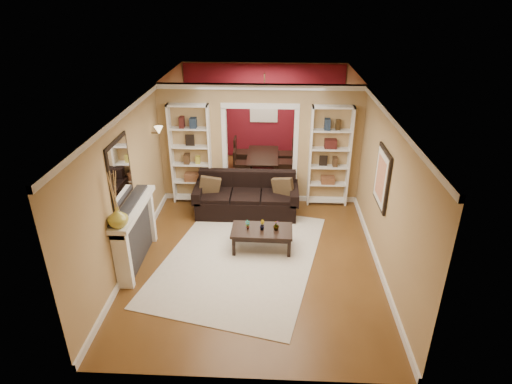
# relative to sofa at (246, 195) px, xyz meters

# --- Properties ---
(floor) EXTENTS (8.00, 8.00, 0.00)m
(floor) POSITION_rel_sofa_xyz_m (0.27, -0.45, -0.44)
(floor) COLOR brown
(floor) RESTS_ON ground
(ceiling) EXTENTS (8.00, 8.00, 0.00)m
(ceiling) POSITION_rel_sofa_xyz_m (0.27, -0.45, 2.26)
(ceiling) COLOR white
(ceiling) RESTS_ON ground
(wall_back) EXTENTS (8.00, 0.00, 8.00)m
(wall_back) POSITION_rel_sofa_xyz_m (0.27, 3.55, 0.91)
(wall_back) COLOR tan
(wall_back) RESTS_ON ground
(wall_front) EXTENTS (8.00, 0.00, 8.00)m
(wall_front) POSITION_rel_sofa_xyz_m (0.27, -4.45, 0.91)
(wall_front) COLOR tan
(wall_front) RESTS_ON ground
(wall_left) EXTENTS (0.00, 8.00, 8.00)m
(wall_left) POSITION_rel_sofa_xyz_m (-1.98, -0.45, 0.91)
(wall_left) COLOR tan
(wall_left) RESTS_ON ground
(wall_right) EXTENTS (0.00, 8.00, 8.00)m
(wall_right) POSITION_rel_sofa_xyz_m (2.52, -0.45, 0.91)
(wall_right) COLOR tan
(wall_right) RESTS_ON ground
(partition_wall) EXTENTS (4.50, 0.15, 2.70)m
(partition_wall) POSITION_rel_sofa_xyz_m (0.27, 0.75, 0.91)
(partition_wall) COLOR tan
(partition_wall) RESTS_ON floor
(red_back_panel) EXTENTS (4.44, 0.04, 2.64)m
(red_back_panel) POSITION_rel_sofa_xyz_m (0.27, 3.52, 0.88)
(red_back_panel) COLOR maroon
(red_back_panel) RESTS_ON floor
(dining_window) EXTENTS (0.78, 0.03, 0.98)m
(dining_window) POSITION_rel_sofa_xyz_m (0.27, 3.48, 1.11)
(dining_window) COLOR #8CA5CC
(dining_window) RESTS_ON wall_back
(area_rug) EXTENTS (3.42, 4.21, 0.01)m
(area_rug) POSITION_rel_sofa_xyz_m (0.00, -1.74, -0.43)
(area_rug) COLOR beige
(area_rug) RESTS_ON floor
(sofa) EXTENTS (2.26, 0.97, 0.88)m
(sofa) POSITION_rel_sofa_xyz_m (0.00, 0.00, 0.00)
(sofa) COLOR black
(sofa) RESTS_ON floor
(pillow_left) EXTENTS (0.46, 0.20, 0.44)m
(pillow_left) POSITION_rel_sofa_xyz_m (-0.80, -0.02, 0.21)
(pillow_left) COLOR brown
(pillow_left) RESTS_ON sofa
(pillow_right) EXTENTS (0.47, 0.30, 0.45)m
(pillow_right) POSITION_rel_sofa_xyz_m (0.80, -0.02, 0.22)
(pillow_right) COLOR brown
(pillow_right) RESTS_ON sofa
(coffee_table) EXTENTS (1.16, 0.65, 0.44)m
(coffee_table) POSITION_rel_sofa_xyz_m (0.39, -1.43, -0.22)
(coffee_table) COLOR black
(coffee_table) RESTS_ON floor
(plant_left) EXTENTS (0.12, 0.10, 0.18)m
(plant_left) POSITION_rel_sofa_xyz_m (0.12, -1.43, 0.09)
(plant_left) COLOR #336626
(plant_left) RESTS_ON coffee_table
(plant_center) EXTENTS (0.11, 0.12, 0.19)m
(plant_center) POSITION_rel_sofa_xyz_m (0.39, -1.43, 0.09)
(plant_center) COLOR #336626
(plant_center) RESTS_ON coffee_table
(plant_right) EXTENTS (0.15, 0.15, 0.20)m
(plant_right) POSITION_rel_sofa_xyz_m (0.66, -1.43, 0.09)
(plant_right) COLOR #336626
(plant_right) RESTS_ON coffee_table
(bookshelf_left) EXTENTS (0.90, 0.30, 2.30)m
(bookshelf_left) POSITION_rel_sofa_xyz_m (-1.28, 0.58, 0.71)
(bookshelf_left) COLOR white
(bookshelf_left) RESTS_ON floor
(bookshelf_right) EXTENTS (0.90, 0.30, 2.30)m
(bookshelf_right) POSITION_rel_sofa_xyz_m (1.82, 0.58, 0.71)
(bookshelf_right) COLOR white
(bookshelf_right) RESTS_ON floor
(fireplace) EXTENTS (0.32, 1.70, 1.16)m
(fireplace) POSITION_rel_sofa_xyz_m (-1.82, -1.95, 0.14)
(fireplace) COLOR white
(fireplace) RESTS_ON floor
(vase) EXTENTS (0.34, 0.34, 0.33)m
(vase) POSITION_rel_sofa_xyz_m (-1.82, -2.65, 0.89)
(vase) COLOR #A9A236
(vase) RESTS_ON fireplace
(mirror) EXTENTS (0.03, 0.95, 1.10)m
(mirror) POSITION_rel_sofa_xyz_m (-1.96, -1.95, 1.36)
(mirror) COLOR silver
(mirror) RESTS_ON wall_left
(wall_sconce) EXTENTS (0.18, 0.18, 0.22)m
(wall_sconce) POSITION_rel_sofa_xyz_m (-1.88, 0.10, 1.39)
(wall_sconce) COLOR #FFE0A5
(wall_sconce) RESTS_ON wall_left
(framed_art) EXTENTS (0.04, 0.85, 1.05)m
(framed_art) POSITION_rel_sofa_xyz_m (2.48, -1.45, 1.11)
(framed_art) COLOR black
(framed_art) RESTS_ON wall_right
(dining_table) EXTENTS (1.47, 0.82, 0.52)m
(dining_table) POSITION_rel_sofa_xyz_m (0.31, 2.29, -0.18)
(dining_table) COLOR black
(dining_table) RESTS_ON floor
(dining_chair_nw) EXTENTS (0.47, 0.47, 0.77)m
(dining_chair_nw) POSITION_rel_sofa_xyz_m (-0.24, 1.99, -0.06)
(dining_chair_nw) COLOR black
(dining_chair_nw) RESTS_ON floor
(dining_chair_ne) EXTENTS (0.54, 0.54, 0.85)m
(dining_chair_ne) POSITION_rel_sofa_xyz_m (0.86, 1.99, -0.02)
(dining_chair_ne) COLOR black
(dining_chair_ne) RESTS_ON floor
(dining_chair_sw) EXTENTS (0.48, 0.48, 0.90)m
(dining_chair_sw) POSITION_rel_sofa_xyz_m (-0.24, 2.59, 0.01)
(dining_chair_sw) COLOR black
(dining_chair_sw) RESTS_ON floor
(dining_chair_se) EXTENTS (0.43, 0.43, 0.85)m
(dining_chair_se) POSITION_rel_sofa_xyz_m (0.86, 2.59, -0.01)
(dining_chair_se) COLOR black
(dining_chair_se) RESTS_ON floor
(chandelier) EXTENTS (0.50, 0.50, 0.30)m
(chandelier) POSITION_rel_sofa_xyz_m (0.27, 2.25, 1.58)
(chandelier) COLOR #3F311C
(chandelier) RESTS_ON ceiling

